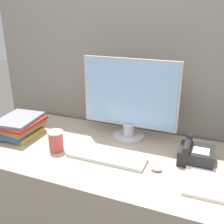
# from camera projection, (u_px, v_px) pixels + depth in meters

# --- Properties ---
(cubicle_panel_rear) EXTENTS (1.94, 0.04, 1.60)m
(cubicle_panel_rear) POSITION_uv_depth(u_px,v_px,m) (126.00, 120.00, 1.84)
(cubicle_panel_rear) COLOR gray
(cubicle_panel_rear) RESTS_ON ground_plane
(desk) EXTENTS (1.54, 0.73, 0.77)m
(desk) POSITION_uv_depth(u_px,v_px,m) (104.00, 204.00, 1.64)
(desk) COLOR tan
(desk) RESTS_ON ground_plane
(monitor) EXTENTS (0.59, 0.19, 0.50)m
(monitor) POSITION_uv_depth(u_px,v_px,m) (130.00, 101.00, 1.57)
(monitor) COLOR #B7B7BC
(monitor) RESTS_ON desk
(keyboard) EXTENTS (0.44, 0.13, 0.02)m
(keyboard) POSITION_uv_depth(u_px,v_px,m) (106.00, 157.00, 1.42)
(keyboard) COLOR silver
(keyboard) RESTS_ON desk
(mouse) EXTENTS (0.06, 0.04, 0.03)m
(mouse) POSITION_uv_depth(u_px,v_px,m) (156.00, 168.00, 1.31)
(mouse) COLOR silver
(mouse) RESTS_ON desk
(coffee_cup) EXTENTS (0.09, 0.09, 0.12)m
(coffee_cup) POSITION_uv_depth(u_px,v_px,m) (56.00, 141.00, 1.49)
(coffee_cup) COLOR #BF4C3F
(coffee_cup) RESTS_ON desk
(book_stack) EXTENTS (0.25, 0.29, 0.12)m
(book_stack) POSITION_uv_depth(u_px,v_px,m) (20.00, 126.00, 1.67)
(book_stack) COLOR gold
(book_stack) RESTS_ON desk
(desk_telephone) EXTENTS (0.18, 0.18, 0.12)m
(desk_telephone) POSITION_uv_depth(u_px,v_px,m) (195.00, 154.00, 1.38)
(desk_telephone) COLOR black
(desk_telephone) RESTS_ON desk
(paper_pile) EXTENTS (0.23, 0.25, 0.02)m
(paper_pile) POSITION_uv_depth(u_px,v_px,m) (209.00, 183.00, 1.21)
(paper_pile) COLOR white
(paper_pile) RESTS_ON desk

